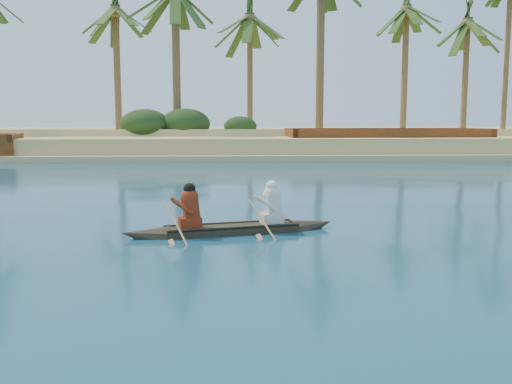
{
  "coord_description": "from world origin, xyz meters",
  "views": [
    {
      "loc": [
        -4.24,
        -10.28,
        2.48
      ],
      "look_at": [
        -3.6,
        2.65,
        0.81
      ],
      "focal_mm": 40.0,
      "sensor_mm": 36.0,
      "label": 1
    }
  ],
  "objects": [
    {
      "name": "barge_mid",
      "position": [
        6.2,
        26.95,
        0.76
      ],
      "size": [
        13.1,
        4.7,
        2.16
      ],
      "rotation": [
        0.0,
        0.0,
        0.03
      ],
      "color": "brown",
      "rests_on": "ground"
    },
    {
      "name": "palm_grove",
      "position": [
        0.0,
        35.0,
        8.0
      ],
      "size": [
        110.0,
        14.0,
        16.0
      ],
      "primitive_type": null,
      "color": "#314D1B",
      "rests_on": "ground"
    },
    {
      "name": "canoe",
      "position": [
        -4.17,
        1.92,
        0.25
      ],
      "size": [
        4.73,
        1.72,
        1.3
      ],
      "rotation": [
        0.0,
        0.0,
        0.24
      ],
      "color": "#342C1C",
      "rests_on": "ground"
    },
    {
      "name": "ground",
      "position": [
        0.0,
        0.0,
        0.0
      ],
      "size": [
        160.0,
        160.0,
        0.0
      ],
      "primitive_type": "plane",
      "color": "navy",
      "rests_on": "ground"
    },
    {
      "name": "shrub_cluster",
      "position": [
        0.0,
        31.5,
        1.2
      ],
      "size": [
        100.0,
        6.0,
        2.4
      ],
      "primitive_type": null,
      "color": "#1A3613",
      "rests_on": "ground"
    },
    {
      "name": "sandy_embankment",
      "position": [
        0.0,
        46.89,
        0.53
      ],
      "size": [
        150.0,
        51.0,
        1.5
      ],
      "color": "tan",
      "rests_on": "ground"
    }
  ]
}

